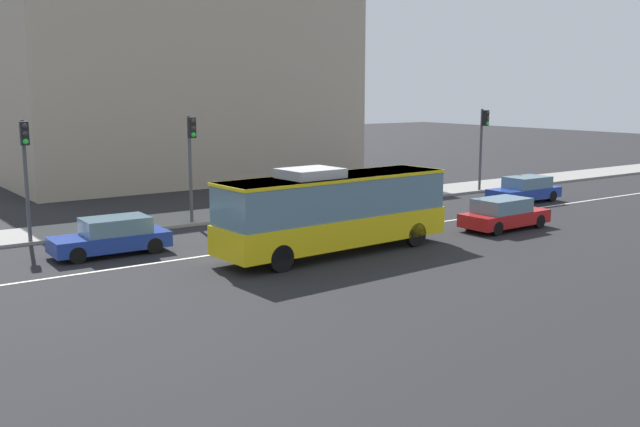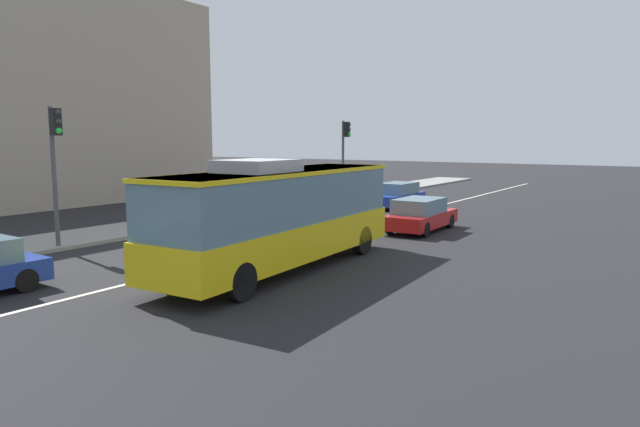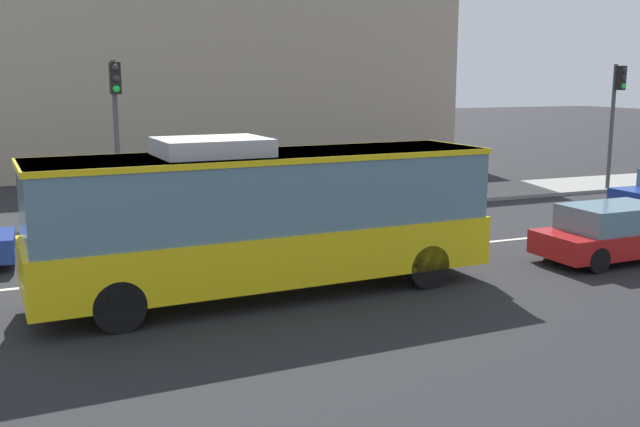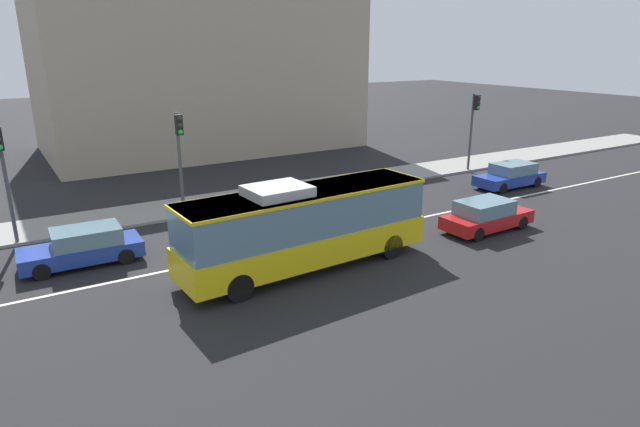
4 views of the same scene
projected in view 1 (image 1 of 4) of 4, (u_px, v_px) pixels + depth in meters
name	position (u px, v px, depth m)	size (l,w,h in m)	color
ground_plane	(332.00, 238.00, 31.54)	(160.00, 160.00, 0.00)	black
sidewalk_kerb	(247.00, 212.00, 37.72)	(80.00, 3.50, 0.14)	gray
lane_centre_line	(332.00, 238.00, 31.54)	(76.00, 0.16, 0.01)	silver
transit_bus	(334.00, 208.00, 28.27)	(10.13, 3.07, 3.46)	yellow
sedan_blue	(525.00, 190.00, 41.35)	(4.51, 1.83, 1.46)	#1E3899
sedan_red	(504.00, 214.00, 33.33)	(4.55, 1.93, 1.46)	#B21919
sedan_blue_ahead	(112.00, 236.00, 28.26)	(4.53, 1.88, 1.46)	#1E3899
traffic_light_near_corner	(191.00, 151.00, 33.80)	(0.33, 0.62, 5.20)	#47474C
traffic_light_mid_block	(26.00, 160.00, 29.54)	(0.33, 0.62, 5.20)	#47474C
traffic_light_far_corner	(483.00, 136.00, 44.79)	(0.35, 0.62, 5.20)	#47474C
office_block_background	(176.00, 84.00, 52.10)	(24.22, 14.38, 13.60)	tan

